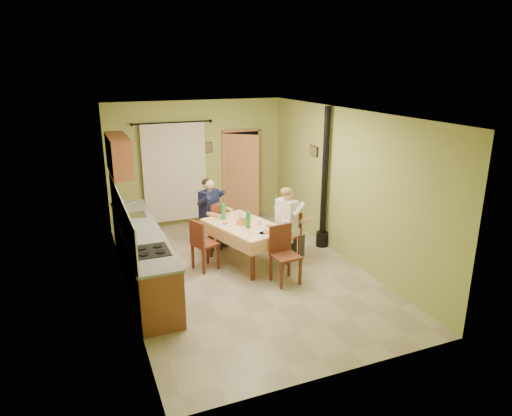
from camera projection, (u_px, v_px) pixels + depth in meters
name	position (u px, v px, depth m)	size (l,w,h in m)	color
floor	(245.00, 273.00, 8.09)	(4.00, 6.00, 0.01)	tan
room_shell	(244.00, 173.00, 7.54)	(4.04, 6.04, 2.82)	#A5B25B
kitchen_run	(142.00, 254.00, 7.68)	(0.64, 3.64, 1.56)	brown
upper_cabinets	(119.00, 155.00, 8.35)	(0.35, 1.40, 0.70)	brown
curtain	(175.00, 172.00, 10.08)	(1.70, 0.07, 2.22)	black
doorway	(242.00, 176.00, 10.65)	(0.96, 0.56, 2.15)	black
dining_table	(245.00, 244.00, 8.39)	(1.36, 1.77, 0.76)	#F0BA7B
tableware	(249.00, 222.00, 8.18)	(0.98, 1.47, 0.33)	white
chair_far	(212.00, 233.00, 9.16)	(0.55, 0.55, 0.95)	#622C1A
chair_near	(285.00, 266.00, 7.67)	(0.45, 0.45, 0.98)	#622C1A
chair_right	(288.00, 245.00, 8.58)	(0.48, 0.48, 0.93)	#622C1A
chair_left	(205.00, 254.00, 8.17)	(0.50, 0.50, 0.94)	#622C1A
man_far	(210.00, 205.00, 8.99)	(0.65, 0.64, 1.39)	#141938
man_right	(288.00, 215.00, 8.40)	(0.58, 0.65, 1.39)	silver
stove_flue	(324.00, 198.00, 8.99)	(0.24, 0.24, 2.80)	black
picture_back	(208.00, 147.00, 10.28)	(0.19, 0.03, 0.23)	black
picture_right	(314.00, 151.00, 9.30)	(0.03, 0.31, 0.21)	brown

